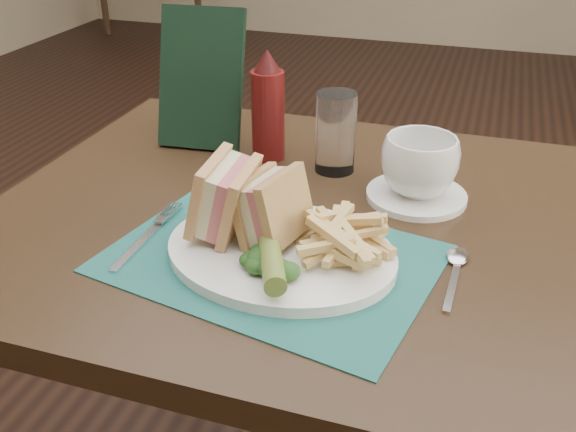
% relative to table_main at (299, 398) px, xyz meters
% --- Properties ---
extents(floor, '(7.00, 7.00, 0.00)m').
position_rel_table_main_xyz_m(floor, '(0.00, 0.50, -0.38)').
color(floor, black).
rests_on(floor, ground).
extents(wall_back, '(6.00, 0.00, 6.00)m').
position_rel_table_main_xyz_m(wall_back, '(0.00, 4.00, -0.38)').
color(wall_back, tan).
rests_on(wall_back, ground).
extents(table_main, '(0.90, 0.75, 0.75)m').
position_rel_table_main_xyz_m(table_main, '(0.00, 0.00, 0.00)').
color(table_main, black).
rests_on(table_main, ground).
extents(placemat, '(0.45, 0.36, 0.00)m').
position_rel_table_main_xyz_m(placemat, '(0.00, -0.14, 0.38)').
color(placemat, '#1C5953').
rests_on(placemat, table_main).
extents(plate, '(0.32, 0.27, 0.01)m').
position_rel_table_main_xyz_m(plate, '(0.01, -0.13, 0.38)').
color(plate, white).
rests_on(plate, placemat).
extents(sandwich_half_a, '(0.08, 0.11, 0.11)m').
position_rel_table_main_xyz_m(sandwich_half_a, '(-0.09, -0.12, 0.44)').
color(sandwich_half_a, tan).
rests_on(sandwich_half_a, plate).
extents(sandwich_half_b, '(0.10, 0.11, 0.10)m').
position_rel_table_main_xyz_m(sandwich_half_b, '(-0.02, -0.11, 0.44)').
color(sandwich_half_b, tan).
rests_on(sandwich_half_b, plate).
extents(kale_garnish, '(0.11, 0.08, 0.03)m').
position_rel_table_main_xyz_m(kale_garnish, '(0.02, -0.19, 0.41)').
color(kale_garnish, '#1A3D16').
rests_on(kale_garnish, plate).
extents(pickle_spear, '(0.07, 0.12, 0.03)m').
position_rel_table_main_xyz_m(pickle_spear, '(0.02, -0.19, 0.41)').
color(pickle_spear, '#5B6F2A').
rests_on(pickle_spear, plate).
extents(fries_pile, '(0.18, 0.20, 0.05)m').
position_rel_table_main_xyz_m(fries_pile, '(0.09, -0.12, 0.42)').
color(fries_pile, '#DEB96F').
rests_on(fries_pile, plate).
extents(fork, '(0.03, 0.17, 0.01)m').
position_rel_table_main_xyz_m(fork, '(-0.17, -0.14, 0.38)').
color(fork, silver).
rests_on(fork, placemat).
extents(spoon, '(0.04, 0.15, 0.01)m').
position_rel_table_main_xyz_m(spoon, '(0.23, -0.11, 0.38)').
color(spoon, silver).
rests_on(spoon, table_main).
extents(saucer, '(0.18, 0.18, 0.01)m').
position_rel_table_main_xyz_m(saucer, '(0.15, 0.09, 0.38)').
color(saucer, white).
rests_on(saucer, table_main).
extents(coffee_cup, '(0.16, 0.16, 0.09)m').
position_rel_table_main_xyz_m(coffee_cup, '(0.15, 0.09, 0.43)').
color(coffee_cup, white).
rests_on(coffee_cup, saucer).
extents(drinking_glass, '(0.07, 0.07, 0.13)m').
position_rel_table_main_xyz_m(drinking_glass, '(0.01, 0.15, 0.44)').
color(drinking_glass, white).
rests_on(drinking_glass, table_main).
extents(ketchup_bottle, '(0.07, 0.07, 0.19)m').
position_rel_table_main_xyz_m(ketchup_bottle, '(-0.11, 0.16, 0.47)').
color(ketchup_bottle, '#4F0E0D').
rests_on(ketchup_bottle, table_main).
extents(check_presenter, '(0.15, 0.10, 0.23)m').
position_rel_table_main_xyz_m(check_presenter, '(-0.24, 0.19, 0.49)').
color(check_presenter, black).
rests_on(check_presenter, table_main).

